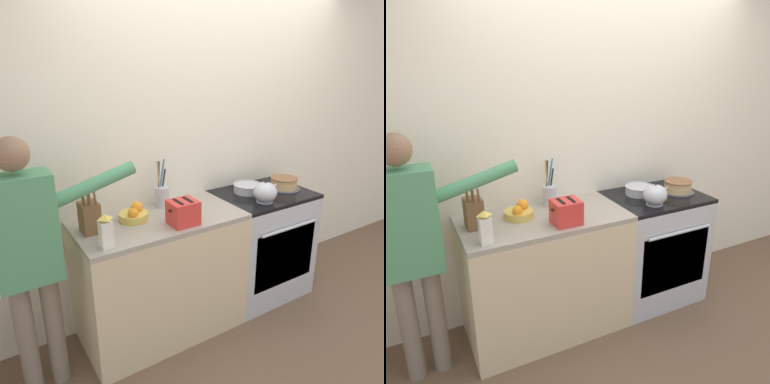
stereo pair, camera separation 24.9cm
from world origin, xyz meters
The scene contains 13 objects.
ground_plane centered at (0.00, 0.00, 0.00)m, with size 16.00×16.00×0.00m, color brown.
wall_back centered at (0.00, 0.61, 1.30)m, with size 8.00×0.04×2.60m.
counter_cabinet centered at (-0.67, 0.29, 0.46)m, with size 1.15×0.59×0.91m.
stove_range centered at (0.29, 0.29, 0.46)m, with size 0.75×0.62×0.91m.
layer_cake centered at (0.50, 0.28, 0.96)m, with size 0.27×0.27×0.10m.
tea_kettle centered at (0.16, 0.14, 0.99)m, with size 0.22×0.18×0.18m.
mixing_bowl centered at (0.18, 0.37, 0.95)m, with size 0.23×0.23×0.07m.
knife_block centered at (-1.13, 0.34, 1.01)m, with size 0.11×0.14×0.28m.
utensil_crock centered at (-0.54, 0.48, 1.00)m, with size 0.10×0.10×0.35m.
fruit_bowl centered at (-0.82, 0.36, 0.95)m, with size 0.20×0.20×0.11m.
toaster centered at (-0.57, 0.13, 0.99)m, with size 0.20×0.16×0.16m.
milk_carton centered at (-1.11, 0.08, 1.01)m, with size 0.07×0.07×0.21m.
person_baker centered at (-1.51, 0.23, 0.94)m, with size 0.91×0.20×1.58m.
Camera 2 is at (-1.51, -1.93, 1.94)m, focal length 35.00 mm.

